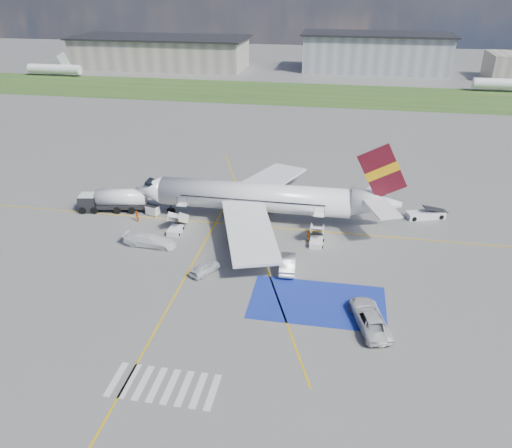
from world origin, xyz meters
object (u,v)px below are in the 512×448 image
object	(u,v)px
gpu_cart	(153,211)
car_silver_a	(205,268)
van_white_b	(150,239)
fuel_tanker	(114,202)
car_silver_b	(288,263)
belt_loader	(426,215)
van_white_a	(370,316)
airliner	(265,198)

from	to	relation	value
gpu_cart	car_silver_a	distance (m)	17.60
car_silver_a	van_white_b	world-z (taller)	van_white_b
gpu_cart	car_silver_a	size ratio (longest dim) A/B	0.51
fuel_tanker	car_silver_a	xyz separation A→B (m)	(17.27, -13.95, -0.70)
car_silver_b	car_silver_a	bearing A→B (deg)	10.70
gpu_cart	belt_loader	world-z (taller)	belt_loader
car_silver_a	car_silver_b	bearing A→B (deg)	-136.20
van_white_a	gpu_cart	bearing A→B (deg)	-49.34
fuel_tanker	car_silver_a	distance (m)	22.21
van_white_b	airliner	bearing A→B (deg)	-49.88
belt_loader	van_white_b	bearing A→B (deg)	-176.31
belt_loader	van_white_a	xyz separation A→B (m)	(-8.31, -25.60, 0.63)
gpu_cart	van_white_b	world-z (taller)	van_white_b
airliner	van_white_b	world-z (taller)	airliner
airliner	car_silver_a	distance (m)	15.48
car_silver_a	van_white_a	distance (m)	19.28
airliner	car_silver_a	size ratio (longest dim) A/B	9.43
car_silver_a	car_silver_b	xyz separation A→B (m)	(9.20, 2.44, 0.17)
gpu_cart	van_white_a	size ratio (longest dim) A/B	0.35
fuel_tanker	car_silver_b	bearing A→B (deg)	-33.72
fuel_tanker	belt_loader	world-z (taller)	fuel_tanker
gpu_cart	van_white_a	world-z (taller)	van_white_a
airliner	belt_loader	distance (m)	22.73
car_silver_a	belt_loader	bearing A→B (deg)	-114.94
belt_loader	car_silver_a	size ratio (longest dim) A/B	1.51
van_white_a	airliner	bearing A→B (deg)	-72.25
car_silver_b	van_white_a	bearing A→B (deg)	132.03
airliner	belt_loader	xyz separation A→B (m)	(22.02, 4.80, -2.97)
gpu_cart	van_white_b	xyz separation A→B (m)	(2.84, -8.53, 0.34)
fuel_tanker	van_white_a	world-z (taller)	fuel_tanker
car_silver_b	van_white_b	size ratio (longest dim) A/B	0.99
van_white_a	van_white_b	world-z (taller)	van_white_a
van_white_a	car_silver_b	bearing A→B (deg)	-59.48
airliner	fuel_tanker	world-z (taller)	airliner
airliner	belt_loader	world-z (taller)	airliner
gpu_cart	car_silver_b	bearing A→B (deg)	-11.05
car_silver_a	van_white_a	world-z (taller)	van_white_a
belt_loader	van_white_a	distance (m)	26.92
gpu_cart	van_white_a	xyz separation A→B (m)	(29.56, -19.72, 0.40)
gpu_cart	car_silver_b	size ratio (longest dim) A/B	0.40
van_white_a	van_white_b	bearing A→B (deg)	-38.36
car_silver_b	van_white_a	distance (m)	12.54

